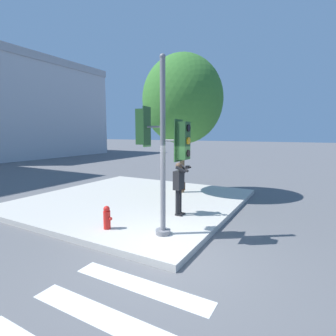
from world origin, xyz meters
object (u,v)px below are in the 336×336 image
object	(u,v)px
person_photographer	(179,184)
fire_hydrant	(107,218)
street_tree	(183,100)
traffic_signal_pole	(162,144)

from	to	relation	value
person_photographer	fire_hydrant	distance (m)	2.51
street_tree	fire_hydrant	bearing A→B (deg)	-178.23
street_tree	fire_hydrant	xyz separation A→B (m)	(-5.05, -0.16, -3.72)
person_photographer	street_tree	xyz separation A→B (m)	(2.95, 1.33, 3.02)
traffic_signal_pole	fire_hydrant	distance (m)	2.59
person_photographer	fire_hydrant	xyz separation A→B (m)	(-2.11, 1.18, -0.70)
traffic_signal_pole	street_tree	size ratio (longest dim) A/B	0.76
street_tree	fire_hydrant	size ratio (longest dim) A/B	9.11
street_tree	traffic_signal_pole	bearing A→B (deg)	-159.85
person_photographer	fire_hydrant	bearing A→B (deg)	150.81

